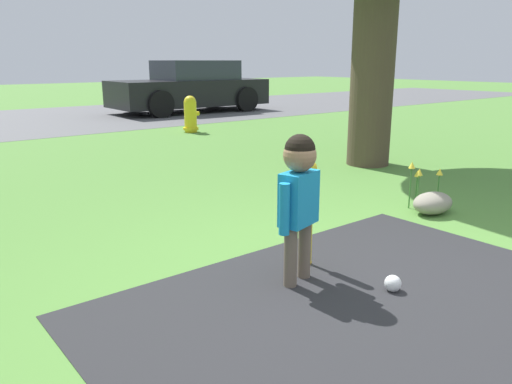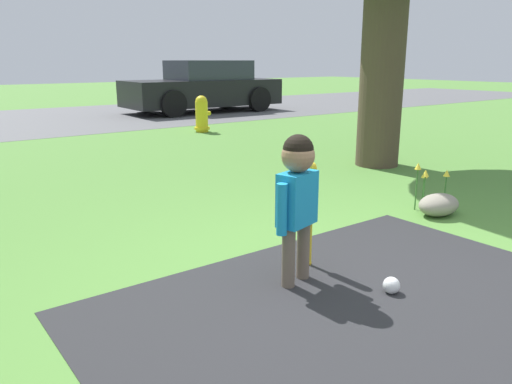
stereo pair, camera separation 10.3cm
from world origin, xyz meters
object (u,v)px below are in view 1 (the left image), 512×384
object	(u,v)px
fire_hydrant	(190,114)
parked_car	(191,88)
child	(299,188)
sports_ball	(393,283)
baseball_bat	(310,199)

from	to	relation	value
fire_hydrant	parked_car	bearing A→B (deg)	58.24
child	fire_hydrant	size ratio (longest dim) A/B	1.33
fire_hydrant	child	bearing A→B (deg)	-116.14
fire_hydrant	parked_car	world-z (taller)	parked_car
child	parked_car	size ratio (longest dim) A/B	0.22
sports_ball	fire_hydrant	bearing A→B (deg)	67.97
child	parked_car	xyz separation A→B (m)	(5.05, 9.42, 0.04)
baseball_bat	fire_hydrant	xyz separation A→B (m)	(2.75, 5.94, -0.12)
child	sports_ball	size ratio (longest dim) A/B	9.16
baseball_bat	parked_car	xyz separation A→B (m)	(4.81, 9.28, 0.18)
baseball_bat	sports_ball	distance (m)	0.72
baseball_bat	sports_ball	size ratio (longest dim) A/B	7.01
fire_hydrant	baseball_bat	bearing A→B (deg)	-114.82
child	fire_hydrant	distance (m)	6.78
child	sports_ball	xyz separation A→B (m)	(0.34, -0.45, -0.54)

